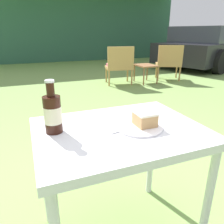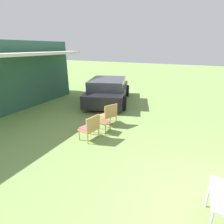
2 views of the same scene
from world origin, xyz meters
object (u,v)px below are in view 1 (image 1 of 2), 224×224
(garden_side_table, at_px, (146,67))
(cola_bottle_near, at_px, (53,113))
(cake_on_plate, at_px, (142,122))
(parked_car, at_px, (210,47))
(wicker_chair_cushioned, at_px, (119,64))
(wicker_chair_plain, at_px, (169,61))
(patio_table, at_px, (119,143))

(garden_side_table, distance_m, cola_bottle_near, 4.30)
(garden_side_table, xyz_separation_m, cake_on_plate, (-2.09, -3.57, 0.36))
(parked_car, xyz_separation_m, garden_side_table, (-3.33, -1.50, -0.27))
(wicker_chair_cushioned, bearing_deg, cake_on_plate, 79.14)
(wicker_chair_plain, xyz_separation_m, cola_bottle_near, (-3.17, -3.53, 0.33))
(cake_on_plate, bearing_deg, patio_table, 164.66)
(parked_car, bearing_deg, wicker_chair_cushioned, -178.59)
(cola_bottle_near, bearing_deg, parked_car, 40.42)
(wicker_chair_cushioned, bearing_deg, cola_bottle_near, 73.17)
(wicker_chair_plain, xyz_separation_m, garden_side_table, (-0.67, -0.06, -0.10))
(wicker_chair_cushioned, xyz_separation_m, garden_side_table, (0.63, -0.07, -0.09))
(wicker_chair_cushioned, height_order, cake_on_plate, wicker_chair_cushioned)
(wicker_chair_plain, height_order, garden_side_table, wicker_chair_plain)
(wicker_chair_cushioned, distance_m, garden_side_table, 0.64)
(wicker_chair_plain, relative_size, cola_bottle_near, 3.39)
(wicker_chair_cushioned, height_order, garden_side_table, wicker_chair_cushioned)
(parked_car, xyz_separation_m, wicker_chair_plain, (-2.66, -1.44, -0.17))
(wicker_chair_cushioned, relative_size, garden_side_table, 1.63)
(garden_side_table, bearing_deg, patio_table, -121.84)
(wicker_chair_plain, bearing_deg, parked_car, -125.66)
(wicker_chair_plain, bearing_deg, garden_side_table, 31.07)
(wicker_chair_plain, xyz_separation_m, cake_on_plate, (-2.76, -3.63, 0.26))
(patio_table, xyz_separation_m, cola_bottle_near, (-0.30, 0.08, 0.17))
(garden_side_table, height_order, cake_on_plate, cake_on_plate)
(garden_side_table, xyz_separation_m, cola_bottle_near, (-2.50, -3.47, 0.43))
(parked_car, relative_size, garden_side_table, 8.76)
(wicker_chair_plain, bearing_deg, cola_bottle_near, 74.00)
(wicker_chair_plain, height_order, cola_bottle_near, cola_bottle_near)
(cola_bottle_near, bearing_deg, wicker_chair_cushioned, 62.22)
(patio_table, height_order, cake_on_plate, cake_on_plate)
(parked_car, relative_size, wicker_chair_plain, 5.37)
(garden_side_table, relative_size, cake_on_plate, 2.24)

